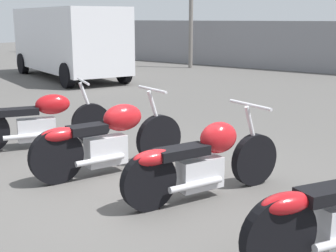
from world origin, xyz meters
name	(u,v)px	position (x,y,z in m)	size (l,w,h in m)	color
ground_plane	(146,188)	(0.00, 0.00, 0.00)	(60.00, 60.00, 0.00)	#514F4C
motorcycle_slot_0	(38,120)	(-2.39, 0.32, 0.41)	(1.21, 1.89, 0.98)	black
motorcycle_slot_1	(109,138)	(-0.71, 0.13, 0.45)	(0.85, 2.01, 1.02)	black
motorcycle_slot_2	(203,160)	(0.67, 0.16, 0.42)	(0.91, 1.92, 0.97)	black
parked_van	(68,40)	(-8.54, 6.10, 1.22)	(5.69, 3.49, 2.20)	silver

